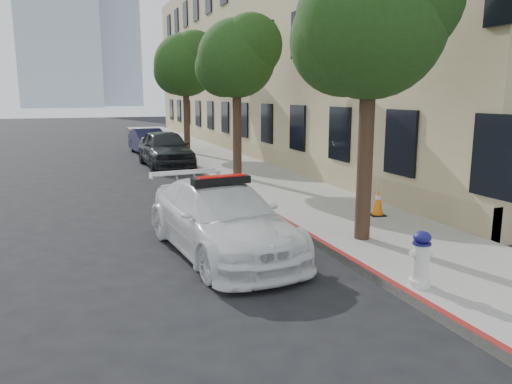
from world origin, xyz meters
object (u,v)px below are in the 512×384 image
Objects in this scene: parked_car_far at (148,141)px; traffic_cone at (378,202)px; police_car at (221,218)px; parked_car_mid at (165,148)px; fire_hydrant at (421,259)px.

parked_car_far reaches higher than traffic_cone.
parked_car_mid reaches higher than police_car.
traffic_cone is at bearing -83.91° from parked_car_far.
police_car is 5.67× the size of fire_hydrant.
fire_hydrant is 4.44m from traffic_cone.
parked_car_far is (0.00, 4.89, -0.13)m from parked_car_mid.
parked_car_far is 19.88m from fire_hydrant.
police_car is 16.87m from parked_car_far.
fire_hydrant is 1.31× the size of traffic_cone.
police_car is 7.39× the size of traffic_cone.
parked_car_far is 4.59× the size of fire_hydrant.
fire_hydrant is (1.15, -19.84, -0.08)m from parked_car_far.
parked_car_far is 5.99× the size of traffic_cone.
fire_hydrant is (2.19, -3.01, -0.11)m from police_car.
police_car is 4.23m from traffic_cone.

